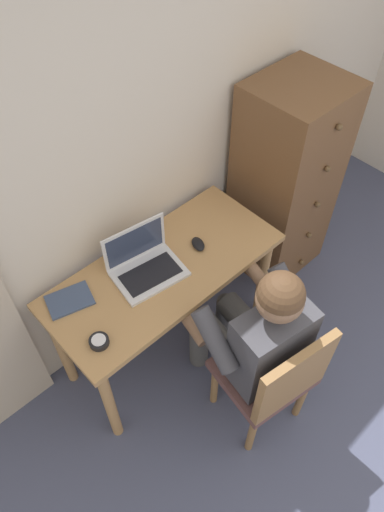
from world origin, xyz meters
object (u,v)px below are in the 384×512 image
Objects in this scene: notebook_pad at (70,300)px; person_seated at (253,331)px; chair at (273,377)px; desk at (165,282)px; dresser at (285,184)px; computer_mouse at (198,244)px; laptop at (144,263)px; desk_clock at (99,341)px.

person_seated is at bearing -35.02° from notebook_pad.
chair is at bearing -97.90° from person_seated.
dresser is at bearing 2.69° from desk.
person_seated is at bearing 82.10° from chair.
person_seated is 11.83× the size of computer_mouse.
desk is 3.34× the size of laptop.
chair reaches higher than notebook_pad.
laptop is 0.46m from desk_clock.
dresser reaches higher than laptop.
dresser reaches higher than desk_clock.
desk_clock is at bearing -80.96° from notebook_pad.
dresser is 1.48m from notebook_pad.
notebook_pad is (-0.46, 0.15, 0.13)m from desk.
desk is 0.93× the size of dresser.
desk is 0.26m from computer_mouse.
notebook_pad reaches higher than desk.
person_seated is (0.10, -0.52, 0.03)m from desk.
computer_mouse is (-0.79, -0.06, 0.10)m from dresser.
laptop reaches higher than desk_clock.
desk is 0.72m from chair.
computer_mouse is (0.30, -0.07, -0.04)m from laptop.
desk is at bearing -37.43° from laptop.
laptop is at bearing 179.51° from dresser.
desk is 1.05× the size of person_seated.
computer_mouse is 1.11× the size of desk_clock.
desk_clock is at bearing -165.25° from desk.
chair reaches higher than desk_clock.
dresser reaches higher than desk.
notebook_pad is at bearing 129.61° from person_seated.
person_seated reaches higher than laptop.
dresser is 14.85× the size of desk_clock.
desk_clock is (-0.71, -0.12, -0.00)m from computer_mouse.
desk_clock reaches higher than notebook_pad.
dresser is 1.08m from person_seated.
chair is 8.65× the size of computer_mouse.
notebook_pad is (0.03, 0.28, -0.01)m from desk_clock.
notebook_pad is (-1.47, 0.11, 0.09)m from dresser.
desk_clock is (-0.59, 0.39, 0.10)m from person_seated.
person_seated is at bearing -73.08° from laptop.
notebook_pad is (-0.53, 0.86, 0.27)m from chair.
person_seated is at bearing -79.02° from desk.
person_seated is 13.14× the size of desk_clock.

